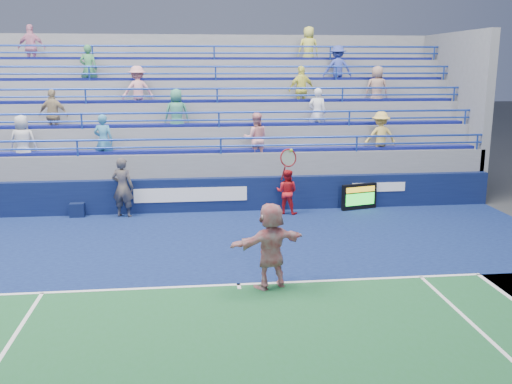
{
  "coord_description": "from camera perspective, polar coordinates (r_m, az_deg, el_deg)",
  "views": [
    {
      "loc": [
        -0.93,
        -11.55,
        4.66
      ],
      "look_at": [
        0.67,
        2.5,
        1.5
      ],
      "focal_mm": 40.0,
      "sensor_mm": 36.0,
      "label": 1
    }
  ],
  "objects": [
    {
      "name": "judge_chair",
      "position": [
        18.74,
        -17.39,
        -1.58
      ],
      "size": [
        0.45,
        0.45,
        0.8
      ],
      "color": "#0B1437",
      "rests_on": "ground"
    },
    {
      "name": "ground",
      "position": [
        12.49,
        -1.76,
        -9.32
      ],
      "size": [
        120.0,
        120.0,
        0.0
      ],
      "primitive_type": "plane",
      "color": "#333538"
    },
    {
      "name": "sponsor_wall",
      "position": [
        18.53,
        -3.43,
        -0.24
      ],
      "size": [
        18.0,
        0.32,
        1.1
      ],
      "color": "#0A133B",
      "rests_on": "ground"
    },
    {
      "name": "bleacher_stand",
      "position": [
        22.06,
        -4.0,
        4.45
      ],
      "size": [
        18.0,
        5.6,
        6.13
      ],
      "color": "slate",
      "rests_on": "ground"
    },
    {
      "name": "line_judge",
      "position": [
        18.15,
        -13.18,
        0.45
      ],
      "size": [
        0.79,
        0.63,
        1.89
      ],
      "primitive_type": "imported",
      "rotation": [
        0.0,
        0.0,
        2.85
      ],
      "color": "#121733",
      "rests_on": "ground"
    },
    {
      "name": "tennis_player",
      "position": [
        12.06,
        1.5,
        -5.37
      ],
      "size": [
        1.81,
        1.16,
        3.0
      ],
      "color": "silver",
      "rests_on": "ground"
    },
    {
      "name": "serve_speed_board",
      "position": [
        18.98,
        10.27,
        -0.47
      ],
      "size": [
        1.24,
        0.46,
        0.86
      ],
      "color": "black",
      "rests_on": "ground"
    },
    {
      "name": "ball_girl",
      "position": [
        18.12,
        3.1,
        0.02
      ],
      "size": [
        0.86,
        0.78,
        1.44
      ],
      "primitive_type": "imported",
      "rotation": [
        0.0,
        0.0,
        2.71
      ],
      "color": "red",
      "rests_on": "ground"
    }
  ]
}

